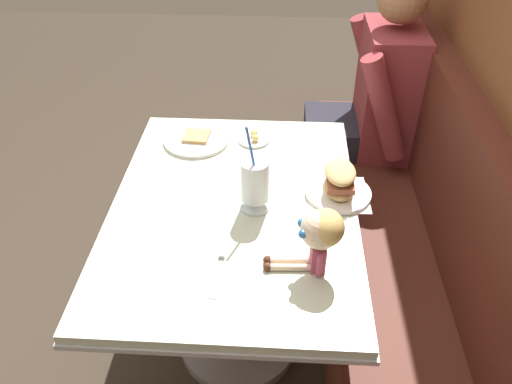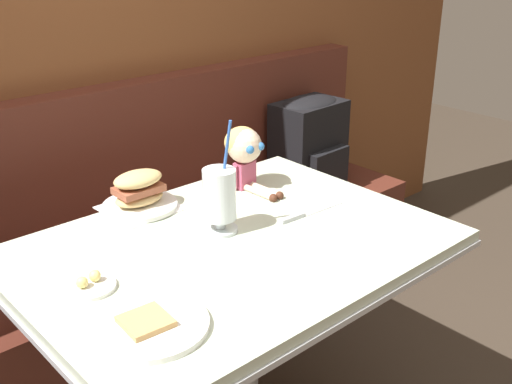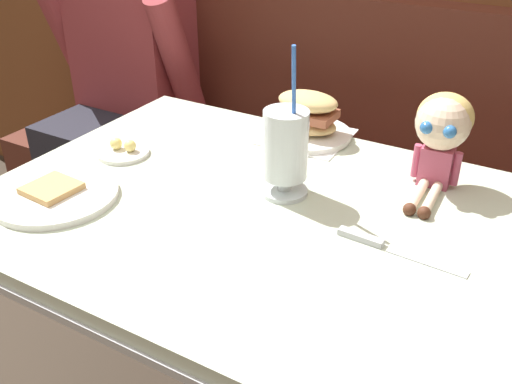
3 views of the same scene
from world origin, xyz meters
The scene contains 10 objects.
ground_plane centered at (0.00, 0.00, 0.00)m, with size 8.00×8.00×0.00m, color #382D23.
booth_bench centered at (0.00, 0.81, 0.33)m, with size 2.60×0.48×1.00m.
diner_table centered at (0.00, 0.18, 0.54)m, with size 1.11×0.81×0.74m.
toast_plate centered at (-0.37, 0.00, 0.75)m, with size 0.25×0.25×0.03m.
milkshake_glass centered at (0.02, 0.25, 0.84)m, with size 0.10×0.10×0.32m.
sandwich_plate centered at (-0.07, 0.52, 0.79)m, with size 0.22×0.22×0.12m.
butter_saucer centered at (-0.39, 0.22, 0.75)m, with size 0.12×0.12×0.04m.
butter_knife centered at (0.25, 0.17, 0.74)m, with size 0.24×0.03×0.01m.
seated_doll centered at (0.27, 0.44, 0.87)m, with size 0.12×0.22×0.20m.
diner_patron centered at (-0.85, 0.76, 0.74)m, with size 0.55×0.48×0.81m.
Camera 1 is at (1.31, 0.33, 1.80)m, focal length 36.13 mm.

